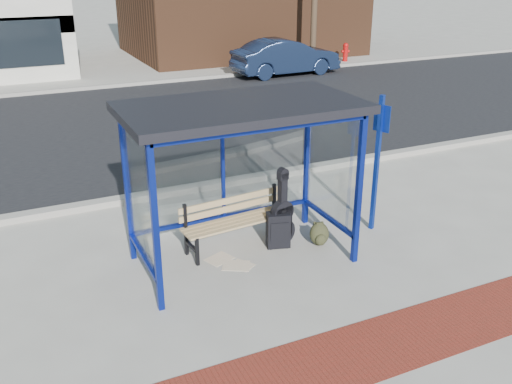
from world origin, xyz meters
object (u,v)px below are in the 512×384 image
guitar_bag (282,219)px  bench (236,218)px  fire_hydrant (345,51)px  parked_car (286,57)px  backpack (320,235)px  suitcase (278,230)px

guitar_bag → bench: bearing=147.0°
fire_hydrant → parked_car: bearing=-157.3°
backpack → fire_hydrant: 17.25m
suitcase → backpack: bearing=-3.9°
suitcase → parked_car: bearing=77.4°
backpack → fire_hydrant: (9.78, 14.20, 0.25)m
guitar_bag → suitcase: 0.18m
suitcase → parked_car: (6.65, 12.41, 0.39)m
suitcase → parked_car: size_ratio=0.15×
parked_car → fire_hydrant: bearing=-69.5°
guitar_bag → backpack: (0.54, -0.27, -0.27)m
backpack → parked_car: size_ratio=0.09×
bench → suitcase: bench is taller
bench → fire_hydrant: 17.54m
bench → parked_car: parked_car is taller
backpack → fire_hydrant: fire_hydrant is taller
bench → guitar_bag: bearing=-27.9°
suitcase → parked_car: 14.09m
guitar_bag → fire_hydrant: guitar_bag is taller
backpack → bench: bearing=173.6°
parked_car → fire_hydrant: (3.75, 1.57, -0.25)m
bench → parked_car: (7.24, 12.09, 0.20)m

